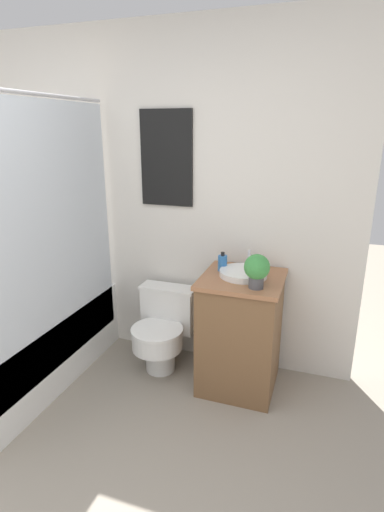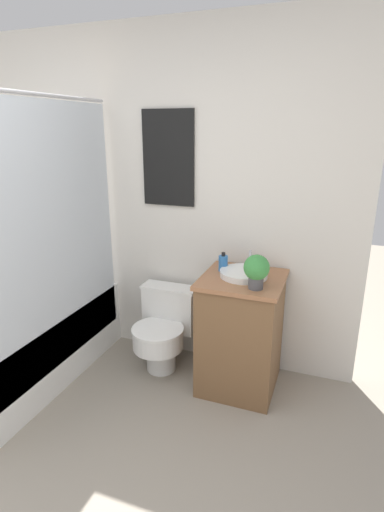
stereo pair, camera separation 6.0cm
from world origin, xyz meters
name	(u,v)px [view 1 (the left image)]	position (x,y,z in m)	size (l,w,h in m)	color
wall_back	(161,200)	(0.00, 2.03, 1.26)	(3.00, 0.07, 2.50)	silver
shower_area	(31,343)	(-0.70, 1.25, 0.31)	(0.58, 1.51, 1.98)	white
toilet	(163,328)	(0.11, 1.75, 0.32)	(0.44, 0.51, 0.62)	white
vanity	(240,332)	(0.72, 1.71, 0.42)	(0.54, 0.56, 0.83)	brown
sink	(243,273)	(0.72, 1.74, 0.85)	(0.32, 0.36, 0.13)	white
soap_bottle	(222,263)	(0.56, 1.79, 0.89)	(0.06, 0.06, 0.13)	#2D6BB2
potted_plant	(257,269)	(0.84, 1.55, 0.96)	(0.16, 0.16, 0.22)	#4C4C51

